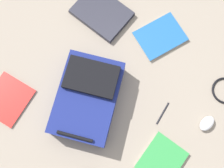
{
  "coord_description": "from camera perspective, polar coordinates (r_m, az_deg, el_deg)",
  "views": [
    {
      "loc": [
        -0.21,
        0.27,
        1.49
      ],
      "look_at": [
        0.03,
        0.01,
        0.02
      ],
      "focal_mm": 44.78,
      "sensor_mm": 36.0,
      "label": 1
    }
  ],
  "objects": [
    {
      "name": "ground_plane",
      "position": [
        1.53,
        1.11,
        -0.6
      ],
      "size": [
        3.55,
        3.55,
        0.0
      ],
      "primitive_type": "plane",
      "color": "gray"
    },
    {
      "name": "backpack",
      "position": [
        1.45,
        -4.99,
        -2.76
      ],
      "size": [
        0.47,
        0.53,
        0.16
      ],
      "color": "navy",
      "rests_on": "ground_plane"
    },
    {
      "name": "laptop",
      "position": [
        1.67,
        -2.12,
        14.34
      ],
      "size": [
        0.33,
        0.25,
        0.03
      ],
      "color": "#24242C",
      "rests_on": "ground_plane"
    },
    {
      "name": "book_red",
      "position": [
        1.51,
        10.07,
        -15.1
      ],
      "size": [
        0.22,
        0.24,
        0.02
      ],
      "color": "silver",
      "rests_on": "ground_plane"
    },
    {
      "name": "book_manual",
      "position": [
        1.62,
        -20.53,
        -2.93
      ],
      "size": [
        0.26,
        0.28,
        0.01
      ],
      "color": "silver",
      "rests_on": "ground_plane"
    },
    {
      "name": "book_comic",
      "position": [
        1.64,
        9.81,
        9.53
      ],
      "size": [
        0.26,
        0.31,
        0.02
      ],
      "color": "silver",
      "rests_on": "ground_plane"
    },
    {
      "name": "computer_mouse",
      "position": [
        1.56,
        18.81,
        -7.62
      ],
      "size": [
        0.06,
        0.1,
        0.04
      ],
      "primitive_type": "ellipsoid",
      "rotation": [
        0.0,
        0.0,
        -0.04
      ],
      "color": "silver",
      "rests_on": "ground_plane"
    },
    {
      "name": "pen_blue",
      "position": [
        1.53,
        10.34,
        -5.91
      ],
      "size": [
        0.04,
        0.13,
        0.01
      ],
      "primitive_type": "cylinder",
      "rotation": [
        1.57,
        0.0,
        0.21
      ],
      "color": "black",
      "rests_on": "ground_plane"
    }
  ]
}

